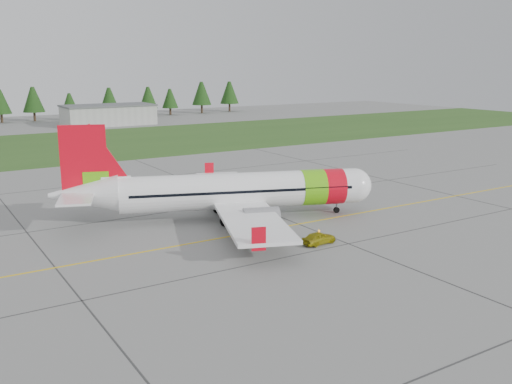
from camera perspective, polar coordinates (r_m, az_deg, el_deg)
ground at (r=48.89m, az=0.30°, el=-7.11°), size 320.00×320.00×0.00m
aircraft at (r=61.94m, az=-2.24°, el=0.08°), size 33.62×31.95×10.61m
follow_me_car at (r=53.68m, az=6.33°, el=-3.43°), size 1.28×1.48×3.46m
grass_strip at (r=124.45m, az=-20.37°, el=4.24°), size 320.00×50.00×0.03m
taxi_guideline at (r=55.46m, az=-4.14°, el=-4.71°), size 120.00×0.25×0.02m
hangar_east at (r=165.12m, az=-14.53°, el=7.42°), size 24.00×12.00×5.20m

